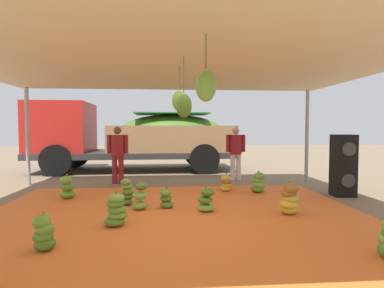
{
  "coord_description": "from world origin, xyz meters",
  "views": [
    {
      "loc": [
        -0.12,
        -5.21,
        1.49
      ],
      "look_at": [
        0.52,
        2.93,
        1.1
      ],
      "focal_mm": 29.16,
      "sensor_mm": 36.0,
      "label": 1
    }
  ],
  "objects_px": {
    "banana_bunch_1": "(116,211)",
    "banana_bunch_6": "(166,199)",
    "worker_0": "(236,149)",
    "banana_bunch_5": "(44,234)",
    "banana_bunch_7": "(67,188)",
    "banana_bunch_3": "(258,183)",
    "worker_1": "(118,150)",
    "cargo_truck_main": "(130,135)",
    "banana_bunch_11": "(140,197)",
    "banana_bunch_8": "(289,200)",
    "banana_bunch_0": "(226,184)",
    "banana_bunch_2": "(206,201)",
    "speaker_stack": "(343,165)",
    "banana_bunch_4": "(127,193)"
  },
  "relations": [
    {
      "from": "worker_0",
      "to": "banana_bunch_8",
      "type": "bearing_deg",
      "value": -88.19
    },
    {
      "from": "banana_bunch_0",
      "to": "worker_1",
      "type": "distance_m",
      "value": 3.12
    },
    {
      "from": "cargo_truck_main",
      "to": "speaker_stack",
      "type": "bearing_deg",
      "value": -41.8
    },
    {
      "from": "banana_bunch_1",
      "to": "banana_bunch_7",
      "type": "xyz_separation_m",
      "value": [
        -1.34,
        1.97,
        -0.01
      ]
    },
    {
      "from": "banana_bunch_3",
      "to": "banana_bunch_8",
      "type": "relative_size",
      "value": 0.87
    },
    {
      "from": "cargo_truck_main",
      "to": "speaker_stack",
      "type": "relative_size",
      "value": 5.14
    },
    {
      "from": "banana_bunch_0",
      "to": "banana_bunch_7",
      "type": "distance_m",
      "value": 3.56
    },
    {
      "from": "banana_bunch_3",
      "to": "cargo_truck_main",
      "type": "height_order",
      "value": "cargo_truck_main"
    },
    {
      "from": "banana_bunch_1",
      "to": "banana_bunch_7",
      "type": "bearing_deg",
      "value": 124.33
    },
    {
      "from": "banana_bunch_0",
      "to": "banana_bunch_8",
      "type": "height_order",
      "value": "banana_bunch_8"
    },
    {
      "from": "banana_bunch_6",
      "to": "banana_bunch_4",
      "type": "bearing_deg",
      "value": 158.91
    },
    {
      "from": "banana_bunch_1",
      "to": "banana_bunch_5",
      "type": "distance_m",
      "value": 1.17
    },
    {
      "from": "banana_bunch_5",
      "to": "cargo_truck_main",
      "type": "relative_size",
      "value": 0.07
    },
    {
      "from": "banana_bunch_1",
      "to": "banana_bunch_6",
      "type": "height_order",
      "value": "banana_bunch_1"
    },
    {
      "from": "banana_bunch_3",
      "to": "banana_bunch_11",
      "type": "bearing_deg",
      "value": -152.82
    },
    {
      "from": "banana_bunch_0",
      "to": "banana_bunch_5",
      "type": "relative_size",
      "value": 0.92
    },
    {
      "from": "banana_bunch_1",
      "to": "worker_1",
      "type": "bearing_deg",
      "value": 98.47
    },
    {
      "from": "banana_bunch_0",
      "to": "worker_0",
      "type": "bearing_deg",
      "value": 70.56
    },
    {
      "from": "banana_bunch_7",
      "to": "worker_1",
      "type": "relative_size",
      "value": 0.33
    },
    {
      "from": "cargo_truck_main",
      "to": "worker_0",
      "type": "distance_m",
      "value": 4.06
    },
    {
      "from": "banana_bunch_6",
      "to": "banana_bunch_8",
      "type": "height_order",
      "value": "banana_bunch_8"
    },
    {
      "from": "speaker_stack",
      "to": "banana_bunch_4",
      "type": "bearing_deg",
      "value": -174.11
    },
    {
      "from": "banana_bunch_2",
      "to": "banana_bunch_7",
      "type": "relative_size",
      "value": 0.9
    },
    {
      "from": "banana_bunch_1",
      "to": "banana_bunch_3",
      "type": "xyz_separation_m",
      "value": [
        2.91,
        2.28,
        -0.01
      ]
    },
    {
      "from": "banana_bunch_8",
      "to": "banana_bunch_1",
      "type": "bearing_deg",
      "value": -172.33
    },
    {
      "from": "banana_bunch_2",
      "to": "banana_bunch_3",
      "type": "relative_size",
      "value": 0.92
    },
    {
      "from": "speaker_stack",
      "to": "banana_bunch_2",
      "type": "bearing_deg",
      "value": -161.27
    },
    {
      "from": "worker_0",
      "to": "banana_bunch_5",
      "type": "bearing_deg",
      "value": -124.56
    },
    {
      "from": "banana_bunch_3",
      "to": "worker_1",
      "type": "height_order",
      "value": "worker_1"
    },
    {
      "from": "banana_bunch_4",
      "to": "worker_1",
      "type": "xyz_separation_m",
      "value": [
        -0.56,
        2.45,
        0.66
      ]
    },
    {
      "from": "worker_0",
      "to": "banana_bunch_2",
      "type": "bearing_deg",
      "value": -110.69
    },
    {
      "from": "banana_bunch_8",
      "to": "banana_bunch_11",
      "type": "relative_size",
      "value": 1.07
    },
    {
      "from": "banana_bunch_7",
      "to": "banana_bunch_8",
      "type": "xyz_separation_m",
      "value": [
        4.23,
        -1.58,
        0.03
      ]
    },
    {
      "from": "banana_bunch_11",
      "to": "speaker_stack",
      "type": "xyz_separation_m",
      "value": [
        4.4,
        0.87,
        0.44
      ]
    },
    {
      "from": "banana_bunch_0",
      "to": "cargo_truck_main",
      "type": "distance_m",
      "value": 4.96
    },
    {
      "from": "banana_bunch_7",
      "to": "banana_bunch_8",
      "type": "distance_m",
      "value": 4.52
    },
    {
      "from": "banana_bunch_6",
      "to": "worker_1",
      "type": "height_order",
      "value": "worker_1"
    },
    {
      "from": "banana_bunch_3",
      "to": "banana_bunch_7",
      "type": "height_order",
      "value": "banana_bunch_7"
    },
    {
      "from": "worker_1",
      "to": "banana_bunch_7",
      "type": "bearing_deg",
      "value": -113.43
    },
    {
      "from": "banana_bunch_3",
      "to": "cargo_truck_main",
      "type": "xyz_separation_m",
      "value": [
        -3.44,
        4.19,
        1.04
      ]
    },
    {
      "from": "banana_bunch_3",
      "to": "worker_1",
      "type": "relative_size",
      "value": 0.32
    },
    {
      "from": "banana_bunch_5",
      "to": "cargo_truck_main",
      "type": "distance_m",
      "value": 7.47
    },
    {
      "from": "banana_bunch_5",
      "to": "banana_bunch_11",
      "type": "bearing_deg",
      "value": 61.65
    },
    {
      "from": "worker_0",
      "to": "cargo_truck_main",
      "type": "bearing_deg",
      "value": 144.88
    },
    {
      "from": "banana_bunch_4",
      "to": "banana_bunch_6",
      "type": "xyz_separation_m",
      "value": [
        0.77,
        -0.3,
        -0.08
      ]
    },
    {
      "from": "banana_bunch_8",
      "to": "worker_0",
      "type": "bearing_deg",
      "value": 91.81
    },
    {
      "from": "banana_bunch_11",
      "to": "cargo_truck_main",
      "type": "distance_m",
      "value": 5.69
    },
    {
      "from": "banana_bunch_1",
      "to": "banana_bunch_2",
      "type": "bearing_deg",
      "value": 25.74
    },
    {
      "from": "banana_bunch_3",
      "to": "speaker_stack",
      "type": "bearing_deg",
      "value": -15.14
    },
    {
      "from": "banana_bunch_4",
      "to": "cargo_truck_main",
      "type": "xyz_separation_m",
      "value": [
        -0.53,
        5.15,
        1.02
      ]
    }
  ]
}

